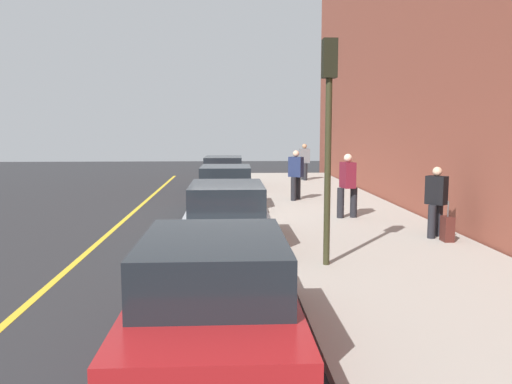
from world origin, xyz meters
TOP-DOWN VIEW (x-y plane):
  - ground_plane at (0.00, 0.00)m, footprint 56.00×56.00m
  - sidewalk at (0.00, -3.30)m, footprint 28.00×4.60m
  - lane_stripe_centre at (0.00, 3.20)m, footprint 28.00×0.14m
  - snow_bank_curb at (2.18, -0.70)m, footprint 6.43×0.56m
  - parked_car_red at (-10.68, 0.24)m, footprint 4.39×1.90m
  - parked_car_silver at (-4.97, 0.11)m, footprint 4.55×1.91m
  - parked_car_black at (0.61, 0.16)m, footprint 4.22×1.95m
  - parked_car_maroon at (6.63, 0.29)m, footprint 4.74×1.98m
  - pedestrian_navy_coat at (2.15, -2.37)m, footprint 0.54×0.57m
  - pedestrian_black_coat at (-4.59, -4.84)m, footprint 0.53×0.52m
  - pedestrian_grey_coat at (9.63, -3.76)m, footprint 0.60×0.53m
  - pedestrian_burgundy_coat at (-1.74, -3.37)m, footprint 0.55×0.61m
  - traffic_light_pole at (-6.97, -1.78)m, footprint 0.35×0.26m
  - rolling_suitcase at (-5.07, -4.93)m, footprint 0.34×0.22m

SIDE VIEW (x-z plane):
  - ground_plane at x=0.00m, z-range 0.00..0.00m
  - lane_stripe_centre at x=0.00m, z-range 0.00..0.01m
  - sidewalk at x=0.00m, z-range 0.00..0.15m
  - snow_bank_curb at x=2.18m, z-range 0.00..0.22m
  - rolling_suitcase at x=-5.07m, z-range -0.03..0.91m
  - parked_car_black at x=0.61m, z-range 0.00..1.51m
  - parked_car_red at x=-10.68m, z-range 0.00..1.51m
  - parked_car_silver at x=-4.97m, z-range 0.00..1.51m
  - parked_car_maroon at x=6.63m, z-range 0.00..1.52m
  - pedestrian_black_coat at x=-4.59m, z-range 0.21..1.89m
  - pedestrian_navy_coat at x=2.15m, z-range 0.21..2.01m
  - pedestrian_grey_coat at x=9.63m, z-range 0.21..2.04m
  - pedestrian_burgundy_coat at x=-1.74m, z-range 0.21..2.07m
  - traffic_light_pole at x=-6.97m, z-range 0.90..5.08m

